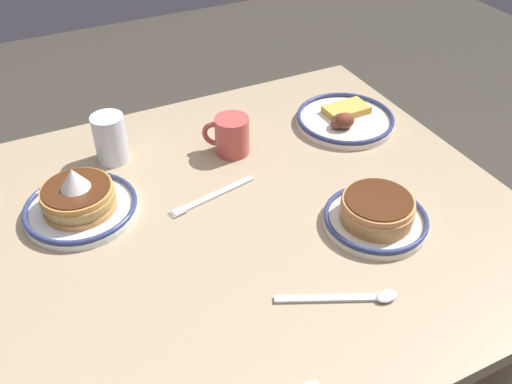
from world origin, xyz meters
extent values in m
cube|color=tan|center=(0.00, 0.00, 0.74)|extent=(1.12, 0.96, 0.03)
cylinder|color=gray|center=(-0.45, -0.37, 0.36)|extent=(0.07, 0.07, 0.72)
cylinder|color=gray|center=(0.45, -0.37, 0.36)|extent=(0.07, 0.07, 0.72)
cylinder|color=silver|center=(-0.39, -0.20, 0.76)|extent=(0.24, 0.24, 0.01)
torus|color=navy|center=(-0.39, -0.20, 0.77)|extent=(0.24, 0.24, 0.01)
cube|color=gold|center=(-0.41, -0.22, 0.78)|extent=(0.11, 0.07, 0.02)
ellipsoid|color=brown|center=(-0.36, -0.18, 0.78)|extent=(0.04, 0.03, 0.03)
ellipsoid|color=brown|center=(-0.36, -0.17, 0.79)|extent=(0.05, 0.04, 0.04)
ellipsoid|color=brown|center=(-0.36, -0.17, 0.78)|extent=(0.04, 0.03, 0.03)
ellipsoid|color=brown|center=(-0.35, -0.17, 0.78)|extent=(0.03, 0.03, 0.03)
ellipsoid|color=brown|center=(-0.36, -0.18, 0.78)|extent=(0.04, 0.03, 0.03)
cylinder|color=white|center=(0.27, -0.14, 0.76)|extent=(0.23, 0.23, 0.01)
torus|color=navy|center=(0.27, -0.14, 0.77)|extent=(0.22, 0.22, 0.01)
cylinder|color=#DA8F4D|center=(0.27, -0.14, 0.77)|extent=(0.14, 0.14, 0.01)
cylinder|color=tan|center=(0.27, -0.14, 0.78)|extent=(0.14, 0.14, 0.01)
cylinder|color=tan|center=(0.27, -0.14, 0.80)|extent=(0.15, 0.15, 0.01)
cylinder|color=#D89247|center=(0.27, -0.14, 0.81)|extent=(0.14, 0.14, 0.01)
cylinder|color=#4C2814|center=(0.27, -0.14, 0.82)|extent=(0.13, 0.13, 0.00)
cone|color=white|center=(0.27, -0.14, 0.84)|extent=(0.06, 0.06, 0.04)
cylinder|color=silver|center=(-0.24, 0.14, 0.76)|extent=(0.20, 0.20, 0.01)
torus|color=navy|center=(-0.24, 0.14, 0.77)|extent=(0.20, 0.20, 0.01)
cylinder|color=#DA8F4A|center=(-0.24, 0.14, 0.77)|extent=(0.14, 0.14, 0.01)
cylinder|color=#DA9F52|center=(-0.24, 0.14, 0.78)|extent=(0.14, 0.14, 0.01)
cylinder|color=tan|center=(-0.24, 0.14, 0.80)|extent=(0.14, 0.14, 0.01)
cylinder|color=#D58F4F|center=(-0.24, 0.14, 0.81)|extent=(0.14, 0.14, 0.01)
cylinder|color=#4C2814|center=(-0.24, 0.14, 0.82)|extent=(0.13, 0.13, 0.00)
cylinder|color=#BF4C47|center=(-0.09, -0.21, 0.80)|extent=(0.08, 0.08, 0.09)
torus|color=#BF4C47|center=(-0.06, -0.23, 0.80)|extent=(0.06, 0.05, 0.06)
cylinder|color=brown|center=(-0.09, -0.21, 0.83)|extent=(0.07, 0.07, 0.01)
cylinder|color=silver|center=(0.16, -0.30, 0.81)|extent=(0.07, 0.07, 0.11)
cylinder|color=black|center=(0.16, -0.30, 0.79)|extent=(0.06, 0.06, 0.08)
cube|color=silver|center=(0.01, -0.08, 0.76)|extent=(0.19, 0.05, 0.01)
cube|color=silver|center=(0.10, -0.07, 0.76)|extent=(0.03, 0.01, 0.00)
cube|color=silver|center=(0.10, -0.06, 0.76)|extent=(0.03, 0.01, 0.00)
cube|color=silver|center=(0.10, -0.06, 0.76)|extent=(0.03, 0.01, 0.00)
cube|color=silver|center=(0.10, -0.05, 0.76)|extent=(0.03, 0.01, 0.00)
cube|color=silver|center=(-0.06, 0.27, 0.76)|extent=(0.19, 0.10, 0.01)
ellipsoid|color=silver|center=(-0.14, 0.31, 0.76)|extent=(0.04, 0.03, 0.01)
camera|label=1|loc=(0.33, 0.77, 1.48)|focal=39.03mm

